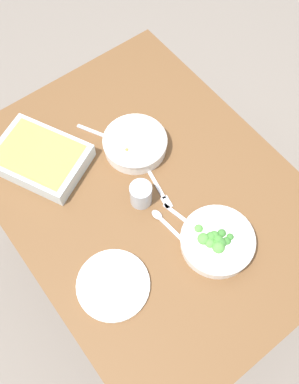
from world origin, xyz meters
TOP-DOWN VIEW (x-y plane):
  - ground_plane at (0.00, 0.00)m, footprint 6.00×6.00m
  - dining_table at (0.00, 0.00)m, footprint 1.20×0.90m
  - stew_bowl at (0.17, -0.06)m, footprint 0.22×0.22m
  - broccoli_bowl at (-0.27, -0.05)m, footprint 0.23×0.23m
  - baking_dish at (0.31, 0.22)m, footprint 0.37×0.33m
  - drink_cup at (-0.01, 0.04)m, footprint 0.07×0.07m
  - side_plate at (-0.18, 0.28)m, footprint 0.22×0.22m
  - spoon_by_stew at (0.27, -0.01)m, footprint 0.16×0.10m
  - spoon_by_broccoli at (-0.18, -0.03)m, footprint 0.18×0.06m
  - spoon_spare at (-0.12, 0.03)m, footprint 0.18×0.04m
  - fork_on_table at (-0.01, -0.03)m, footprint 0.18×0.05m

SIDE VIEW (x-z plane):
  - ground_plane at x=0.00m, z-range 0.00..0.00m
  - dining_table at x=0.00m, z-range 0.28..1.02m
  - fork_on_table at x=-0.01m, z-range 0.74..0.75m
  - spoon_by_stew at x=0.27m, z-range 0.74..0.75m
  - spoon_by_broccoli at x=-0.18m, z-range 0.74..0.75m
  - spoon_spare at x=-0.12m, z-range 0.74..0.75m
  - side_plate at x=-0.18m, z-range 0.74..0.75m
  - broccoli_bowl at x=-0.27m, z-range 0.74..0.80m
  - stew_bowl at x=0.17m, z-range 0.74..0.80m
  - baking_dish at x=0.31m, z-range 0.74..0.80m
  - drink_cup at x=-0.01m, z-range 0.74..0.82m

